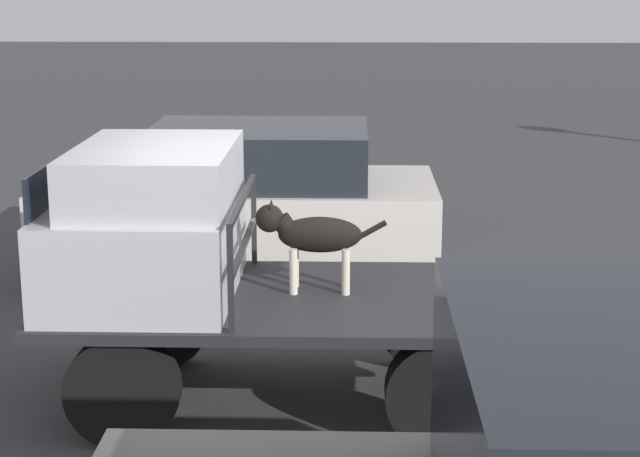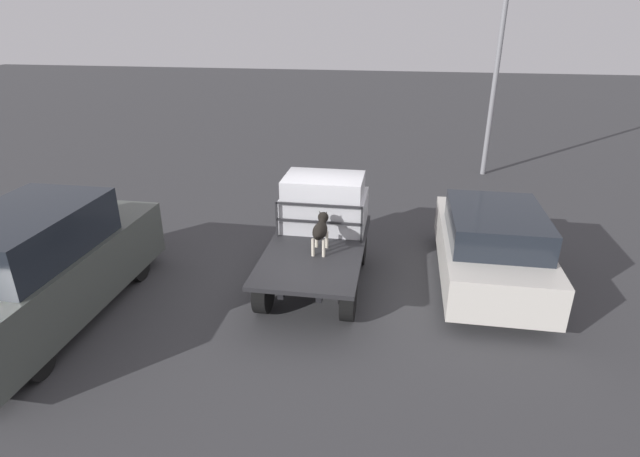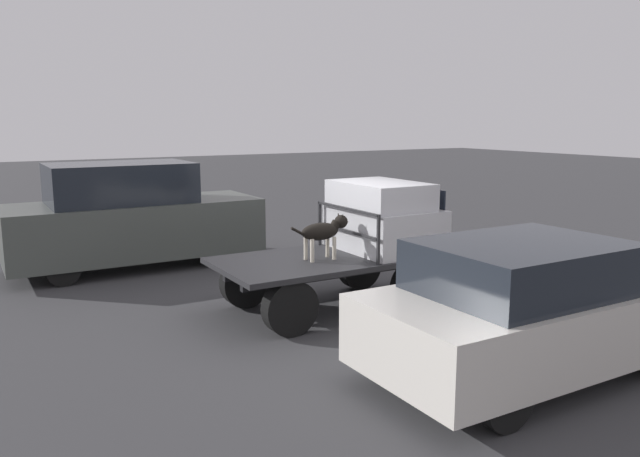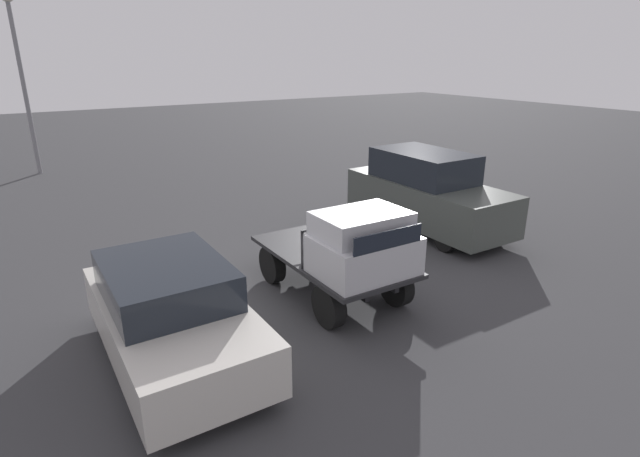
{
  "view_description": "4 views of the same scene",
  "coord_description": "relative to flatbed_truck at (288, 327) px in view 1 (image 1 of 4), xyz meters",
  "views": [
    {
      "loc": [
        -0.46,
        7.49,
        3.18
      ],
      "look_at": [
        -0.23,
        -0.12,
        1.32
      ],
      "focal_mm": 60.0,
      "sensor_mm": 36.0,
      "label": 1
    },
    {
      "loc": [
        -8.53,
        -1.49,
        4.97
      ],
      "look_at": [
        -0.23,
        -0.12,
        1.32
      ],
      "focal_mm": 28.0,
      "sensor_mm": 36.0,
      "label": 2
    },
    {
      "loc": [
        -4.87,
        -8.04,
        2.94
      ],
      "look_at": [
        -0.23,
        -0.12,
        1.32
      ],
      "focal_mm": 35.0,
      "sensor_mm": 36.0,
      "label": 3
    },
    {
      "loc": [
        7.55,
        -5.01,
        4.55
      ],
      "look_at": [
        -0.23,
        -0.12,
        1.32
      ],
      "focal_mm": 28.0,
      "sensor_mm": 36.0,
      "label": 4
    }
  ],
  "objects": [
    {
      "name": "truck_headboard",
      "position": [
        0.32,
        0.0,
        0.74
      ],
      "size": [
        0.04,
        1.72,
        0.74
      ],
      "color": "#232326",
      "rests_on": "flatbed_truck"
    },
    {
      "name": "ground_plane",
      "position": [
        0.0,
        0.0,
        -0.59
      ],
      "size": [
        80.0,
        80.0,
        0.0
      ],
      "primitive_type": "plane",
      "color": "#38383A"
    },
    {
      "name": "flatbed_truck",
      "position": [
        0.0,
        0.0,
        0.0
      ],
      "size": [
        3.49,
        1.84,
        0.84
      ],
      "color": "black",
      "rests_on": "ground"
    },
    {
      "name": "dog",
      "position": [
        -0.15,
        -0.12,
        0.68
      ],
      "size": [
        1.01,
        0.26,
        0.69
      ],
      "rotation": [
        0.0,
        0.0,
        0.02
      ],
      "color": "beige",
      "rests_on": "flatbed_truck"
    },
    {
      "name": "truck_cab",
      "position": [
        1.02,
        0.0,
        0.77
      ],
      "size": [
        1.31,
        1.72,
        1.1
      ],
      "color": "#B7B7BC",
      "rests_on": "flatbed_truck"
    },
    {
      "name": "parked_sedan",
      "position": [
        0.65,
        -3.35,
        0.21
      ],
      "size": [
        4.05,
        1.88,
        1.59
      ],
      "rotation": [
        0.0,
        0.0,
        0.09
      ],
      "color": "black",
      "rests_on": "ground"
    }
  ]
}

